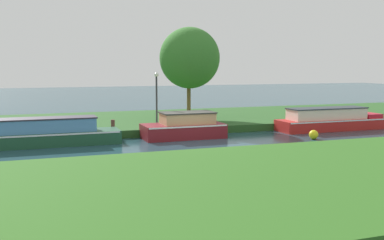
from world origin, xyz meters
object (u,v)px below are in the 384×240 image
at_px(red_narrowboat, 330,120).
at_px(channel_buoy, 314,135).
at_px(willow_tree_left, 190,58).
at_px(lamp_post, 157,92).
at_px(mooring_post_near, 31,127).
at_px(maroon_cruiser, 184,127).
at_px(forest_barge, 30,134).
at_px(mooring_post_far, 113,125).

distance_m(red_narrowboat, channel_buoy, 3.85).
distance_m(red_narrowboat, willow_tree_left, 9.17).
relative_size(lamp_post, mooring_post_near, 4.22).
xyz_separation_m(maroon_cruiser, lamp_post, (-0.78, 2.42, 1.67)).
height_order(forest_barge, red_narrowboat, forest_barge).
distance_m(maroon_cruiser, channel_buoy, 6.51).
bearing_deg(red_narrowboat, mooring_post_far, 174.20).
bearing_deg(maroon_cruiser, red_narrowboat, 0.00).
relative_size(forest_barge, maroon_cruiser, 2.00).
xyz_separation_m(forest_barge, mooring_post_near, (0.10, 1.24, 0.19)).
bearing_deg(forest_barge, willow_tree_left, 28.20).
bearing_deg(lamp_post, willow_tree_left, 43.14).
height_order(willow_tree_left, lamp_post, willow_tree_left).
bearing_deg(willow_tree_left, forest_barge, -151.80).
distance_m(maroon_cruiser, willow_tree_left, 6.57).
xyz_separation_m(forest_barge, maroon_cruiser, (7.44, -0.00, 0.01)).
xyz_separation_m(forest_barge, lamp_post, (6.65, 2.42, 1.68)).
bearing_deg(mooring_post_far, red_narrowboat, -5.80).
distance_m(maroon_cruiser, lamp_post, 3.04).
bearing_deg(mooring_post_near, willow_tree_left, 22.30).
height_order(mooring_post_far, channel_buoy, mooring_post_far).
distance_m(red_narrowboat, maroon_cruiser, 8.81).
xyz_separation_m(maroon_cruiser, mooring_post_far, (-3.42, 1.24, 0.10)).
relative_size(lamp_post, channel_buoy, 6.28).
height_order(willow_tree_left, mooring_post_near, willow_tree_left).
xyz_separation_m(red_narrowboat, channel_buoy, (-2.84, -2.58, -0.33)).
height_order(red_narrowboat, willow_tree_left, willow_tree_left).
bearing_deg(lamp_post, mooring_post_far, -155.96).
bearing_deg(maroon_cruiser, lamp_post, 107.96).
relative_size(mooring_post_far, channel_buoy, 1.14).
xyz_separation_m(mooring_post_near, channel_buoy, (13.31, -3.82, -0.51)).
distance_m(red_narrowboat, mooring_post_far, 12.30).
bearing_deg(mooring_post_far, lamp_post, 24.04).
xyz_separation_m(willow_tree_left, mooring_post_near, (-9.43, -3.87, -3.39)).
height_order(maroon_cruiser, mooring_post_far, maroon_cruiser).
bearing_deg(red_narrowboat, maroon_cruiser, -180.00).
height_order(willow_tree_left, channel_buoy, willow_tree_left).
relative_size(mooring_post_near, channel_buoy, 1.49).
relative_size(red_narrowboat, lamp_post, 2.19).
bearing_deg(red_narrowboat, forest_barge, 180.00).
height_order(forest_barge, mooring_post_far, forest_barge).
xyz_separation_m(maroon_cruiser, channel_buoy, (5.97, -2.58, -0.33)).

